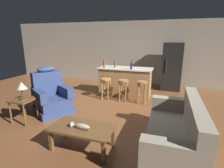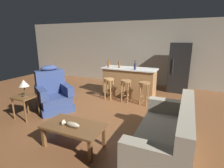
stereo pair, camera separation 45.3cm
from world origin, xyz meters
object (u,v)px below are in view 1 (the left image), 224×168
Objects in this scene: table_lamp at (22,86)px; bar_stool_left at (106,85)px; bar_stool_right at (142,88)px; bottle_tall_green at (131,66)px; coffee_table at (82,130)px; kitchen_island at (125,81)px; fish_figurine at (80,126)px; bar_stool_middle at (123,86)px; end_table at (23,103)px; bottle_wine_dark at (115,65)px; refrigerator at (172,67)px; recliner_near_lamp at (51,96)px; bottle_short_amber at (104,64)px; couch at (176,134)px.

table_lamp is 0.60× the size of bar_stool_left.
bottle_tall_green is at bearing 138.00° from bar_stool_right.
kitchen_island reaches higher than coffee_table.
table_lamp reaches higher than fish_figurine.
kitchen_island is at bearing 58.02° from table_lamp.
kitchen_island reaches higher than bar_stool_middle.
end_table is 3.18m from bar_stool_right.
bar_stool_middle reaches higher than end_table.
table_lamp is 1.49× the size of bottle_wine_dark.
kitchen_island is at bearing 91.02° from coffee_table.
bottle_wine_dark is (0.13, 0.52, 0.58)m from bar_stool_left.
refrigerator is at bearing 50.98° from table_lamp.
recliner_near_lamp is 4.36× the size of bottle_wine_dark.
refrigerator is (0.80, 1.83, 0.41)m from bar_stool_right.
end_table is at bearing -121.40° from bar_stool_left.
bar_stool_right is at bearing -42.00° from bottle_tall_green.
bar_stool_middle is 0.39× the size of refrigerator.
recliner_near_lamp reaches higher than table_lamp.
bar_stool_middle is at bearing -111.31° from bottle_tall_green.
table_lamp reaches higher than bar_stool_middle.
bottle_wine_dark reaches higher than end_table.
bottle_short_amber is (-0.67, -0.23, 0.59)m from kitchen_island.
bar_stool_middle is (0.11, -0.63, -0.01)m from kitchen_island.
table_lamp is 0.23× the size of kitchen_island.
bottle_short_amber is (0.82, 1.79, 0.64)m from recliner_near_lamp.
refrigerator reaches higher than couch.
recliner_near_lamp is (-1.55, 1.25, -0.04)m from fish_figurine.
bar_stool_left is 1.01m from bottle_tall_green.
fish_figurine is 4.70m from refrigerator.
end_table is (-1.79, 0.49, 0.10)m from coffee_table.
bar_stool_left is 0.75m from bottle_short_amber.
bar_stool_right is (2.41, 2.08, 0.01)m from end_table.
refrigerator is (3.18, 3.92, 0.01)m from table_lamp.
bottle_tall_green is (0.15, 0.38, 0.59)m from bar_stool_middle.
bottle_tall_green is 0.94× the size of bottle_short_amber.
couch is at bearing 14.52° from coffee_table.
end_table is 1.92× the size of bottle_tall_green.
bottle_tall_green is at bearing 86.11° from coffee_table.
bottle_tall_green is (1.75, 1.76, 0.64)m from recliner_near_lamp.
bar_stool_right is (1.15, 0.00, 0.00)m from bar_stool_left.
bar_stool_middle is (1.60, 1.38, 0.05)m from recliner_near_lamp.
table_lamp is (-1.76, 0.54, 0.41)m from fish_figurine.
bottle_wine_dark reaches higher than coffee_table.
recliner_near_lamp is 1.76× the size of bar_stool_left.
refrigerator is at bearing 33.56° from bottle_short_amber.
couch is 4.03m from refrigerator.
end_table reaches higher than fish_figurine.
bar_stool_middle is 1.00× the size of bar_stool_right.
recliner_near_lamp is at bearing -132.75° from refrigerator.
bottle_tall_green reaches higher than fish_figurine.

